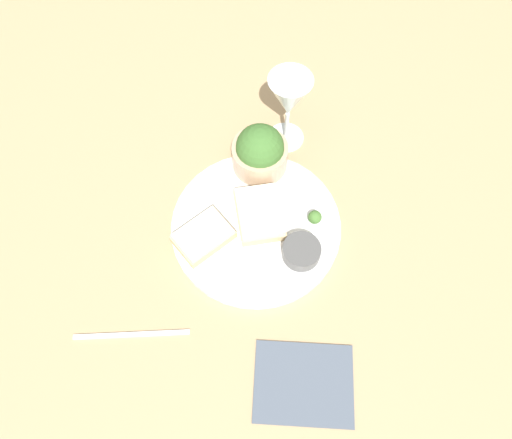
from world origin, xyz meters
name	(u,v)px	position (x,y,z in m)	size (l,w,h in m)	color
ground_plane	(256,228)	(0.00, 0.00, 0.00)	(4.00, 4.00, 0.00)	tan
dinner_plate	(256,226)	(0.00, 0.00, 0.01)	(0.29, 0.29, 0.01)	white
salad_bowl	(260,151)	(0.12, 0.04, 0.05)	(0.10, 0.10, 0.09)	tan
sauce_ramekin	(301,251)	(-0.02, -0.09, 0.03)	(0.06, 0.06, 0.03)	#4C4C4C
cheese_toast_near	(258,213)	(0.02, 0.00, 0.03)	(0.13, 0.12, 0.03)	#D1B27F
cheese_toast_far	(203,236)	(-0.06, 0.07, 0.03)	(0.11, 0.10, 0.03)	#D1B27F
wine_glass	(289,100)	(0.20, 0.02, 0.11)	(0.08, 0.08, 0.16)	silver
garnish	(315,217)	(0.04, -0.09, 0.03)	(0.02, 0.02, 0.02)	#477533
napkin	(304,383)	(-0.22, -0.16, 0.00)	(0.16, 0.18, 0.01)	#4C5666
fork	(131,334)	(-0.25, 0.12, 0.00)	(0.08, 0.17, 0.01)	silver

